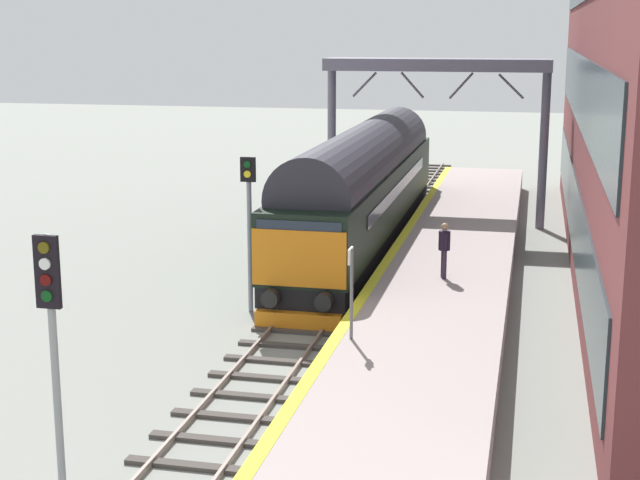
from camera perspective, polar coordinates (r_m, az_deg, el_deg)
The scene contains 9 objects.
ground_plane at distance 30.08m, azimuth 0.52°, elevation -3.18°, with size 140.00×140.00×0.00m, color gray.
track_main at distance 30.06m, azimuth 0.52°, elevation -3.08°, with size 2.50×60.00×0.15m.
station_platform at distance 29.42m, azimuth 7.39°, elevation -2.63°, with size 4.00×44.00×1.01m.
diesel_locomotive at distance 35.32m, azimuth 2.59°, elevation 3.29°, with size 2.74×20.19×4.68m.
signal_post_near at distance 17.02m, azimuth -15.75°, elevation -5.16°, with size 0.44×0.22×4.76m.
signal_post_mid at distance 27.53m, azimuth -4.26°, elevation 1.40°, with size 0.44×0.22×4.58m.
platform_number_sign at distance 22.14m, azimuth 1.87°, elevation -2.39°, with size 0.10×0.44×2.18m.
waiting_passenger at distance 27.91m, azimuth 7.45°, elevation -0.31°, with size 0.42×0.49×1.64m.
overhead_footbridge at distance 40.27m, azimuth 7.01°, elevation 9.62°, with size 9.30×2.00×6.96m.
Camera 1 is at (6.10, -28.31, 8.12)m, focal length 53.47 mm.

